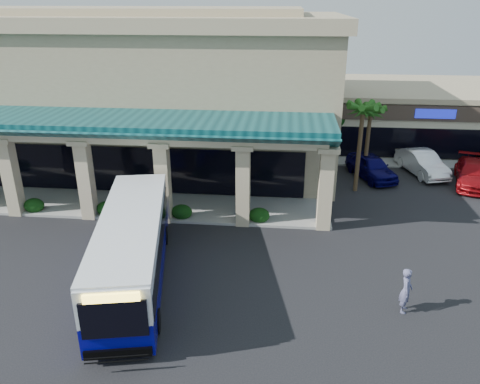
# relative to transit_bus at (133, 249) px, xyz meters

# --- Properties ---
(ground) EXTENTS (110.00, 110.00, 0.00)m
(ground) POSITION_rel_transit_bus_xyz_m (2.83, 1.00, -1.59)
(ground) COLOR black
(main_building) EXTENTS (30.80, 14.80, 11.35)m
(main_building) POSITION_rel_transit_bus_xyz_m (-5.17, 17.00, 4.09)
(main_building) COLOR tan
(main_building) RESTS_ON ground
(arcade) EXTENTS (30.00, 6.20, 5.70)m
(arcade) POSITION_rel_transit_bus_xyz_m (-5.17, 7.80, 1.26)
(arcade) COLOR #0A393E
(arcade) RESTS_ON ground
(strip_mall) EXTENTS (22.50, 12.50, 4.90)m
(strip_mall) POSITION_rel_transit_bus_xyz_m (20.83, 25.00, 0.86)
(strip_mall) COLOR beige
(strip_mall) RESTS_ON ground
(palm_0) EXTENTS (2.40, 2.40, 6.60)m
(palm_0) POSITION_rel_transit_bus_xyz_m (11.33, 12.00, 1.71)
(palm_0) COLOR #215A18
(palm_0) RESTS_ON ground
(palm_1) EXTENTS (2.40, 2.40, 5.80)m
(palm_1) POSITION_rel_transit_bus_xyz_m (12.33, 15.00, 1.31)
(palm_1) COLOR #215A18
(palm_1) RESTS_ON ground
(broadleaf_tree) EXTENTS (2.60, 2.60, 4.81)m
(broadleaf_tree) POSITION_rel_transit_bus_xyz_m (10.33, 20.00, 0.82)
(broadleaf_tree) COLOR black
(broadleaf_tree) RESTS_ON ground
(transit_bus) EXTENTS (4.89, 11.66, 3.17)m
(transit_bus) POSITION_rel_transit_bus_xyz_m (0.00, 0.00, 0.00)
(transit_bus) COLOR #080686
(transit_bus) RESTS_ON ground
(pedestrian) EXTENTS (0.63, 0.81, 1.96)m
(pedestrian) POSITION_rel_transit_bus_xyz_m (11.68, -1.09, -0.60)
(pedestrian) COLOR slate
(pedestrian) RESTS_ON ground
(car_silver) EXTENTS (3.60, 5.26, 1.66)m
(car_silver) POSITION_rel_transit_bus_xyz_m (12.72, 14.58, -0.76)
(car_silver) COLOR #070449
(car_silver) RESTS_ON ground
(car_white) EXTENTS (3.09, 5.40, 1.68)m
(car_white) POSITION_rel_transit_bus_xyz_m (16.53, 15.78, -0.74)
(car_white) COLOR white
(car_white) RESTS_ON ground
(car_red) EXTENTS (3.60, 5.92, 1.60)m
(car_red) POSITION_rel_transit_bus_xyz_m (19.50, 13.92, -0.78)
(car_red) COLOR maroon
(car_red) RESTS_ON ground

